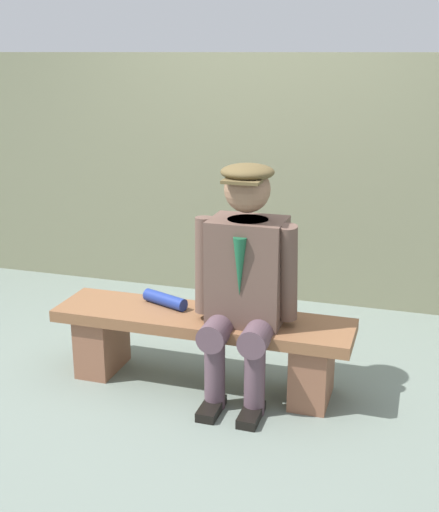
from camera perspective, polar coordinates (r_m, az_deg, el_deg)
ground_plane at (r=3.88m, az=-1.48°, el=-10.81°), size 30.00×30.00×0.00m
bench at (r=3.75m, az=-1.51°, el=-7.07°), size 1.67×0.41×0.42m
seated_man at (r=3.49m, az=2.18°, el=-1.66°), size 0.55×0.56×1.27m
rolled_magazine at (r=3.83m, az=-4.68°, el=-3.75°), size 0.29×0.17×0.07m
stadium_wall at (r=5.04m, az=4.34°, el=6.66°), size 12.00×0.24×1.81m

